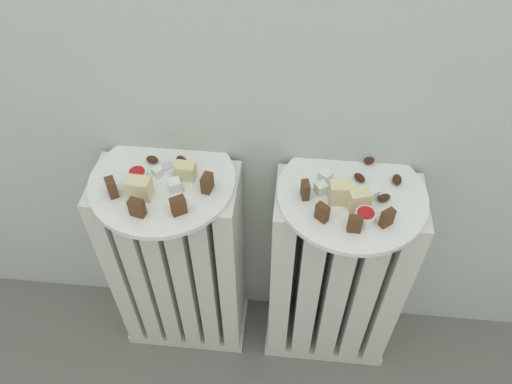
% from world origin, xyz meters
% --- Properties ---
extents(radiator_left, '(0.33, 0.17, 0.61)m').
position_xyz_m(radiator_left, '(-0.20, 0.28, 0.30)').
color(radiator_left, silver).
rests_on(radiator_left, ground_plane).
extents(radiator_right, '(0.33, 0.17, 0.61)m').
position_xyz_m(radiator_right, '(0.20, 0.28, 0.30)').
color(radiator_right, silver).
rests_on(radiator_right, ground_plane).
extents(plate_left, '(0.31, 0.31, 0.01)m').
position_xyz_m(plate_left, '(-0.20, 0.28, 0.62)').
color(plate_left, white).
rests_on(plate_left, radiator_left).
extents(plate_right, '(0.31, 0.31, 0.01)m').
position_xyz_m(plate_right, '(0.20, 0.28, 0.62)').
color(plate_right, white).
rests_on(plate_right, radiator_right).
extents(dark_cake_slice_left_0, '(0.03, 0.03, 0.04)m').
position_xyz_m(dark_cake_slice_left_0, '(-0.29, 0.23, 0.64)').
color(dark_cake_slice_left_0, '#56351E').
rests_on(dark_cake_slice_left_0, plate_left).
extents(dark_cake_slice_left_1, '(0.03, 0.02, 0.04)m').
position_xyz_m(dark_cake_slice_left_1, '(-0.22, 0.18, 0.64)').
color(dark_cake_slice_left_1, '#56351E').
rests_on(dark_cake_slice_left_1, plate_left).
extents(dark_cake_slice_left_2, '(0.03, 0.03, 0.04)m').
position_xyz_m(dark_cake_slice_left_2, '(-0.14, 0.19, 0.64)').
color(dark_cake_slice_left_2, '#56351E').
rests_on(dark_cake_slice_left_2, plate_left).
extents(dark_cake_slice_left_3, '(0.02, 0.03, 0.04)m').
position_xyz_m(dark_cake_slice_left_3, '(-0.10, 0.26, 0.64)').
color(dark_cake_slice_left_3, '#56351E').
rests_on(dark_cake_slice_left_3, plate_left).
extents(marble_cake_slice_left_0, '(0.04, 0.03, 0.04)m').
position_xyz_m(marble_cake_slice_left_0, '(-0.15, 0.29, 0.64)').
color(marble_cake_slice_left_0, beige).
rests_on(marble_cake_slice_left_0, plate_left).
extents(marble_cake_slice_left_1, '(0.05, 0.03, 0.05)m').
position_xyz_m(marble_cake_slice_left_1, '(-0.23, 0.23, 0.65)').
color(marble_cake_slice_left_1, beige).
rests_on(marble_cake_slice_left_1, plate_left).
extents(turkish_delight_left_0, '(0.03, 0.03, 0.02)m').
position_xyz_m(turkish_delight_left_0, '(-0.21, 0.29, 0.63)').
color(turkish_delight_left_0, white).
rests_on(turkish_delight_left_0, plate_left).
extents(turkish_delight_left_1, '(0.03, 0.03, 0.02)m').
position_xyz_m(turkish_delight_left_1, '(-0.16, 0.25, 0.63)').
color(turkish_delight_left_1, white).
rests_on(turkish_delight_left_1, plate_left).
extents(medjool_date_left_0, '(0.03, 0.03, 0.02)m').
position_xyz_m(medjool_date_left_0, '(-0.17, 0.33, 0.63)').
color(medjool_date_left_0, '#3D1E0F').
rests_on(medjool_date_left_0, plate_left).
extents(medjool_date_left_1, '(0.03, 0.02, 0.01)m').
position_xyz_m(medjool_date_left_1, '(-0.23, 0.33, 0.63)').
color(medjool_date_left_1, '#3D1E0F').
rests_on(medjool_date_left_1, plate_left).
extents(jam_bowl_left, '(0.04, 0.04, 0.02)m').
position_xyz_m(jam_bowl_left, '(-0.25, 0.28, 0.63)').
color(jam_bowl_left, white).
rests_on(jam_bowl_left, plate_left).
extents(dark_cake_slice_right_0, '(0.02, 0.03, 0.04)m').
position_xyz_m(dark_cake_slice_right_0, '(0.10, 0.26, 0.64)').
color(dark_cake_slice_right_0, '#56351E').
rests_on(dark_cake_slice_right_0, plate_right).
extents(dark_cake_slice_right_1, '(0.03, 0.03, 0.04)m').
position_xyz_m(dark_cake_slice_right_1, '(0.14, 0.20, 0.64)').
color(dark_cake_slice_right_1, '#56351E').
rests_on(dark_cake_slice_right_1, plate_right).
extents(dark_cake_slice_right_2, '(0.03, 0.01, 0.04)m').
position_xyz_m(dark_cake_slice_right_2, '(0.20, 0.18, 0.64)').
color(dark_cake_slice_right_2, '#56351E').
rests_on(dark_cake_slice_right_2, plate_right).
extents(dark_cake_slice_right_3, '(0.03, 0.03, 0.04)m').
position_xyz_m(dark_cake_slice_right_3, '(0.26, 0.20, 0.64)').
color(dark_cake_slice_right_3, '#56351E').
rests_on(dark_cake_slice_right_3, plate_right).
extents(marble_cake_slice_right_0, '(0.05, 0.04, 0.05)m').
position_xyz_m(marble_cake_slice_right_0, '(0.21, 0.24, 0.65)').
color(marble_cake_slice_right_0, beige).
rests_on(marble_cake_slice_right_0, plate_right).
extents(marble_cake_slice_right_1, '(0.04, 0.04, 0.05)m').
position_xyz_m(marble_cake_slice_right_1, '(0.17, 0.25, 0.65)').
color(marble_cake_slice_right_1, beige).
rests_on(marble_cake_slice_right_1, plate_right).
extents(turkish_delight_right_0, '(0.02, 0.02, 0.02)m').
position_xyz_m(turkish_delight_right_0, '(0.20, 0.28, 0.63)').
color(turkish_delight_right_0, white).
rests_on(turkish_delight_right_0, plate_right).
extents(turkish_delight_right_1, '(0.03, 0.03, 0.02)m').
position_xyz_m(turkish_delight_right_1, '(0.23, 0.27, 0.63)').
color(turkish_delight_right_1, white).
rests_on(turkish_delight_right_1, plate_right).
extents(turkish_delight_right_2, '(0.03, 0.03, 0.02)m').
position_xyz_m(turkish_delight_right_2, '(0.14, 0.31, 0.63)').
color(turkish_delight_right_2, white).
rests_on(turkish_delight_right_2, plate_right).
extents(turkish_delight_right_3, '(0.03, 0.03, 0.02)m').
position_xyz_m(turkish_delight_right_3, '(0.13, 0.28, 0.63)').
color(turkish_delight_right_3, white).
rests_on(turkish_delight_right_3, plate_right).
extents(medjool_date_right_0, '(0.03, 0.03, 0.02)m').
position_xyz_m(medjool_date_right_0, '(0.24, 0.37, 0.63)').
color(medjool_date_right_0, '#3D1E0F').
rests_on(medjool_date_right_0, plate_right).
extents(medjool_date_right_1, '(0.02, 0.03, 0.02)m').
position_xyz_m(medjool_date_right_1, '(0.29, 0.32, 0.63)').
color(medjool_date_right_1, '#3D1E0F').
rests_on(medjool_date_right_1, plate_right).
extents(medjool_date_right_2, '(0.03, 0.02, 0.02)m').
position_xyz_m(medjool_date_right_2, '(0.26, 0.26, 0.63)').
color(medjool_date_right_2, '#3D1E0F').
rests_on(medjool_date_right_2, plate_right).
extents(medjool_date_right_3, '(0.03, 0.03, 0.02)m').
position_xyz_m(medjool_date_right_3, '(0.21, 0.32, 0.63)').
color(medjool_date_right_3, '#3D1E0F').
rests_on(medjool_date_right_3, plate_right).
extents(jam_bowl_right, '(0.04, 0.04, 0.03)m').
position_xyz_m(jam_bowl_right, '(0.22, 0.21, 0.64)').
color(jam_bowl_right, white).
rests_on(jam_bowl_right, plate_right).
extents(fork, '(0.07, 0.09, 0.00)m').
position_xyz_m(fork, '(-0.18, 0.29, 0.62)').
color(fork, silver).
rests_on(fork, plate_left).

